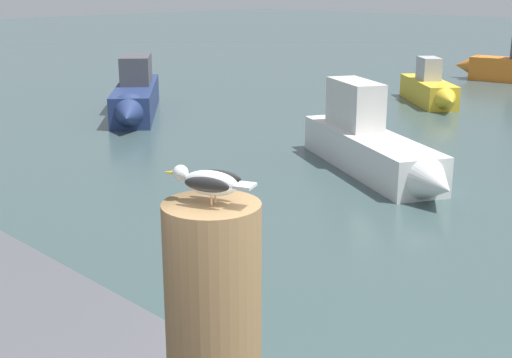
{
  "coord_description": "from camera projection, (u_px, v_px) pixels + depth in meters",
  "views": [
    {
      "loc": [
        0.79,
        -2.1,
        3.26
      ],
      "look_at": [
        -1.15,
        -0.15,
        2.47
      ],
      "focal_mm": 48.16,
      "sensor_mm": 36.0,
      "label": 1
    }
  ],
  "objects": [
    {
      "name": "mooring_post",
      "position": [
        213.0,
        317.0,
        2.84
      ],
      "size": [
        0.4,
        0.4,
        0.99
      ],
      "primitive_type": "cylinder",
      "color": "brown",
      "rests_on": "harbor_quay"
    },
    {
      "name": "boat_white",
      "position": [
        376.0,
        147.0,
        11.96
      ],
      "size": [
        4.4,
        2.88,
        1.58
      ],
      "color": "silver",
      "rests_on": "ground_plane"
    },
    {
      "name": "boat_yellow",
      "position": [
        431.0,
        90.0,
        18.67
      ],
      "size": [
        3.05,
        2.8,
        1.26
      ],
      "color": "yellow",
      "rests_on": "ground_plane"
    },
    {
      "name": "boat_navy",
      "position": [
        135.0,
        96.0,
        17.12
      ],
      "size": [
        4.29,
        3.8,
        1.45
      ],
      "color": "navy",
      "rests_on": "ground_plane"
    },
    {
      "name": "seagull",
      "position": [
        209.0,
        182.0,
        2.68
      ],
      "size": [
        0.38,
        0.21,
        0.14
      ],
      "color": "tan",
      "rests_on": "mooring_post"
    }
  ]
}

